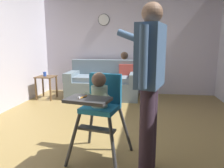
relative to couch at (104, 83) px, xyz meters
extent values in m
cube|color=olive|center=(0.51, -2.42, -0.38)|extent=(5.87, 7.42, 0.10)
cube|color=silver|center=(0.51, 0.52, 1.01)|extent=(5.07, 0.06, 2.69)
cube|color=slate|center=(-0.01, -0.06, -0.13)|extent=(1.64, 0.84, 0.40)
cube|color=slate|center=(-0.01, 0.27, 0.30)|extent=(1.64, 0.22, 0.46)
cube|color=slate|center=(-0.74, -0.06, 0.17)|extent=(0.20, 0.84, 0.20)
cube|color=slate|center=(0.72, -0.06, 0.17)|extent=(0.20, 0.84, 0.20)
cube|color=gray|center=(-0.35, -0.11, 0.12)|extent=(0.61, 0.60, 0.11)
cube|color=gray|center=(0.33, -0.11, 0.12)|extent=(0.61, 0.60, 0.11)
cube|color=#B24238|center=(0.51, 0.14, 0.27)|extent=(0.35, 0.14, 0.34)
cylinder|color=#353537|center=(0.22, -2.90, -0.06)|extent=(0.19, 0.14, 0.56)
cylinder|color=#353537|center=(0.65, -2.98, -0.06)|extent=(0.14, 0.19, 0.56)
cylinder|color=#353537|center=(0.30, -2.47, -0.06)|extent=(0.14, 0.19, 0.56)
cylinder|color=#353537|center=(0.73, -2.55, -0.06)|extent=(0.19, 0.14, 0.56)
cube|color=#1C6F9D|center=(0.48, -2.72, 0.24)|extent=(0.42, 0.42, 0.05)
cube|color=#1C6F9D|center=(0.50, -2.58, 0.43)|extent=(0.37, 0.14, 0.33)
cube|color=#353537|center=(0.42, -3.01, 0.41)|extent=(0.44, 0.33, 0.03)
cube|color=#353537|center=(0.46, -2.83, 0.05)|extent=(0.41, 0.18, 0.02)
cylinder|color=#B3D1B2|center=(0.47, -2.74, 0.38)|extent=(0.20, 0.20, 0.22)
sphere|color=brown|center=(0.47, -2.75, 0.55)|extent=(0.15, 0.15, 0.15)
cylinder|color=#B3D1B2|center=(0.36, -2.76, 0.39)|extent=(0.07, 0.15, 0.10)
cylinder|color=#B3D1B2|center=(0.57, -2.80, 0.39)|extent=(0.07, 0.15, 0.10)
cylinder|color=#C67A23|center=(0.37, -3.00, 0.43)|extent=(0.05, 0.13, 0.01)
cube|color=white|center=(0.35, -3.05, 0.44)|extent=(0.02, 0.03, 0.02)
cylinder|color=#362734|center=(1.00, -2.81, 0.09)|extent=(0.14, 0.14, 0.85)
cylinder|color=#362734|center=(0.97, -2.92, 0.09)|extent=(0.14, 0.14, 0.85)
cube|color=#3E597A|center=(0.98, -2.87, 0.81)|extent=(0.30, 0.44, 0.57)
sphere|color=brown|center=(0.98, -2.87, 1.18)|extent=(0.19, 0.19, 0.19)
cylinder|color=#3E597A|center=(0.87, -2.65, 0.95)|extent=(0.48, 0.20, 0.23)
sphere|color=brown|center=(0.72, -2.60, 0.79)|extent=(0.08, 0.08, 0.08)
cylinder|color=#3E597A|center=(0.92, -3.10, 0.81)|extent=(0.07, 0.07, 0.51)
sphere|color=#D13D33|center=(0.01, -1.18, -0.26)|extent=(0.14, 0.14, 0.14)
cube|color=brown|center=(-1.27, -0.37, 0.18)|extent=(0.40, 0.40, 0.02)
cylinder|color=brown|center=(-1.44, -0.54, -0.08)|extent=(0.04, 0.04, 0.50)
cylinder|color=brown|center=(-1.10, -0.54, -0.08)|extent=(0.04, 0.04, 0.50)
cylinder|color=brown|center=(-1.44, -0.20, -0.08)|extent=(0.04, 0.04, 0.50)
cylinder|color=brown|center=(-1.10, -0.20, -0.08)|extent=(0.04, 0.04, 0.50)
cylinder|color=#284CB7|center=(-1.30, -0.37, 0.24)|extent=(0.07, 0.07, 0.10)
cylinder|color=white|center=(-0.08, 0.47, 1.49)|extent=(0.26, 0.03, 0.26)
cylinder|color=black|center=(-0.08, 0.48, 1.49)|extent=(0.29, 0.02, 0.29)
camera|label=1|loc=(0.92, -4.85, 0.92)|focal=34.03mm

